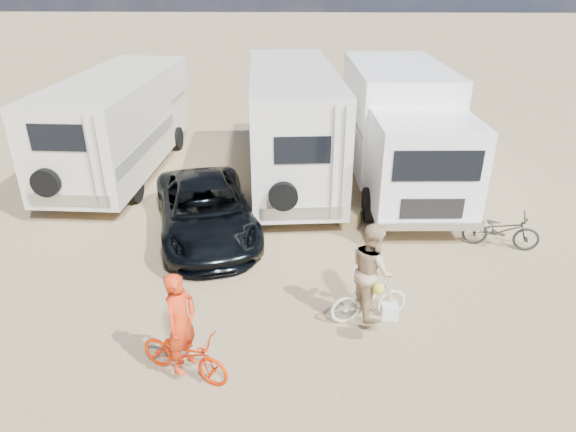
{
  "coord_description": "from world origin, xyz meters",
  "views": [
    {
      "loc": [
        0.61,
        -7.71,
        6.01
      ],
      "look_at": [
        0.32,
        1.87,
        1.3
      ],
      "focal_mm": 31.96,
      "sensor_mm": 36.0,
      "label": 1
    }
  ],
  "objects_px": {
    "box_truck": "(401,132)",
    "rider_man": "(182,332)",
    "dark_suv": "(205,210)",
    "bike_parked": "(501,230)",
    "rv_main": "(292,129)",
    "bike_woman": "(369,299)",
    "rv_left": "(120,126)",
    "cooler": "(193,213)",
    "bike_man": "(185,354)",
    "crate": "(351,217)",
    "rider_woman": "(371,278)"
  },
  "relations": [
    {
      "from": "box_truck",
      "to": "rider_man",
      "type": "bearing_deg",
      "value": -122.55
    },
    {
      "from": "dark_suv",
      "to": "bike_parked",
      "type": "height_order",
      "value": "dark_suv"
    },
    {
      "from": "rv_main",
      "to": "bike_woman",
      "type": "bearing_deg",
      "value": -81.76
    },
    {
      "from": "rv_left",
      "to": "bike_woman",
      "type": "relative_size",
      "value": 5.1
    },
    {
      "from": "rv_left",
      "to": "cooler",
      "type": "xyz_separation_m",
      "value": [
        2.87,
        -3.5,
        -1.28
      ]
    },
    {
      "from": "box_truck",
      "to": "dark_suv",
      "type": "distance_m",
      "value": 6.11
    },
    {
      "from": "dark_suv",
      "to": "bike_man",
      "type": "distance_m",
      "value": 4.89
    },
    {
      "from": "box_truck",
      "to": "cooler",
      "type": "distance_m",
      "value": 6.31
    },
    {
      "from": "rv_left",
      "to": "bike_woman",
      "type": "bearing_deg",
      "value": -45.22
    },
    {
      "from": "rv_left",
      "to": "box_truck",
      "type": "relative_size",
      "value": 1.05
    },
    {
      "from": "bike_man",
      "to": "crate",
      "type": "xyz_separation_m",
      "value": [
        3.1,
        5.5,
        -0.23
      ]
    },
    {
      "from": "box_truck",
      "to": "dark_suv",
      "type": "bearing_deg",
      "value": -151.19
    },
    {
      "from": "rv_left",
      "to": "bike_woman",
      "type": "xyz_separation_m",
      "value": [
        6.96,
        -7.48,
        -1.06
      ]
    },
    {
      "from": "bike_woman",
      "to": "rider_man",
      "type": "distance_m",
      "value": 3.5
    },
    {
      "from": "rv_left",
      "to": "box_truck",
      "type": "distance_m",
      "value": 8.57
    },
    {
      "from": "bike_man",
      "to": "rider_man",
      "type": "relative_size",
      "value": 0.93
    },
    {
      "from": "box_truck",
      "to": "bike_woman",
      "type": "relative_size",
      "value": 4.88
    },
    {
      "from": "bike_man",
      "to": "rider_man",
      "type": "height_order",
      "value": "rider_man"
    },
    {
      "from": "rider_man",
      "to": "crate",
      "type": "xyz_separation_m",
      "value": [
        3.1,
        5.5,
        -0.68
      ]
    },
    {
      "from": "rv_left",
      "to": "box_truck",
      "type": "xyz_separation_m",
      "value": [
        8.5,
        -1.06,
        0.2
      ]
    },
    {
      "from": "bike_man",
      "to": "rider_man",
      "type": "xyz_separation_m",
      "value": [
        0.0,
        0.0,
        0.44
      ]
    },
    {
      "from": "bike_parked",
      "to": "rider_woman",
      "type": "bearing_deg",
      "value": 144.32
    },
    {
      "from": "box_truck",
      "to": "crate",
      "type": "height_order",
      "value": "box_truck"
    },
    {
      "from": "rider_man",
      "to": "bike_woman",
      "type": "bearing_deg",
      "value": -40.61
    },
    {
      "from": "rv_left",
      "to": "bike_woman",
      "type": "height_order",
      "value": "rv_left"
    },
    {
      "from": "bike_woman",
      "to": "crate",
      "type": "height_order",
      "value": "bike_woman"
    },
    {
      "from": "bike_parked",
      "to": "cooler",
      "type": "height_order",
      "value": "bike_parked"
    },
    {
      "from": "cooler",
      "to": "rv_left",
      "type": "bearing_deg",
      "value": 106.07
    },
    {
      "from": "bike_woman",
      "to": "rider_man",
      "type": "xyz_separation_m",
      "value": [
        -3.11,
        -1.54,
        0.42
      ]
    },
    {
      "from": "bike_woman",
      "to": "rider_woman",
      "type": "distance_m",
      "value": 0.46
    },
    {
      "from": "bike_man",
      "to": "bike_parked",
      "type": "height_order",
      "value": "bike_parked"
    },
    {
      "from": "rider_woman",
      "to": "crate",
      "type": "xyz_separation_m",
      "value": [
        -0.01,
        3.95,
        -0.72
      ]
    },
    {
      "from": "dark_suv",
      "to": "rv_left",
      "type": "bearing_deg",
      "value": 112.28
    },
    {
      "from": "dark_suv",
      "to": "bike_woman",
      "type": "xyz_separation_m",
      "value": [
        3.62,
        -3.31,
        -0.21
      ]
    },
    {
      "from": "dark_suv",
      "to": "crate",
      "type": "xyz_separation_m",
      "value": [
        3.6,
        0.64,
        -0.47
      ]
    },
    {
      "from": "bike_woman",
      "to": "bike_man",
      "type": "bearing_deg",
      "value": 101.16
    },
    {
      "from": "rv_main",
      "to": "crate",
      "type": "distance_m",
      "value": 3.51
    },
    {
      "from": "rv_main",
      "to": "box_truck",
      "type": "distance_m",
      "value": 3.15
    },
    {
      "from": "box_truck",
      "to": "rv_main",
      "type": "bearing_deg",
      "value": 172.86
    },
    {
      "from": "box_truck",
      "to": "dark_suv",
      "type": "xyz_separation_m",
      "value": [
        -5.16,
        -3.11,
        -1.04
      ]
    },
    {
      "from": "rv_left",
      "to": "bike_parked",
      "type": "bearing_deg",
      "value": -22.14
    },
    {
      "from": "crate",
      "to": "rider_woman",
      "type": "bearing_deg",
      "value": -89.83
    },
    {
      "from": "bike_man",
      "to": "rider_woman",
      "type": "bearing_deg",
      "value": -40.61
    },
    {
      "from": "rider_man",
      "to": "cooler",
      "type": "bearing_deg",
      "value": 33.02
    },
    {
      "from": "box_truck",
      "to": "rv_left",
      "type": "bearing_deg",
      "value": 170.65
    },
    {
      "from": "dark_suv",
      "to": "bike_man",
      "type": "xyz_separation_m",
      "value": [
        0.5,
        -4.86,
        -0.24
      ]
    },
    {
      "from": "rv_main",
      "to": "rv_left",
      "type": "xyz_separation_m",
      "value": [
        -5.37,
        0.79,
        -0.2
      ]
    },
    {
      "from": "box_truck",
      "to": "crate",
      "type": "xyz_separation_m",
      "value": [
        -1.56,
        -2.47,
        -1.52
      ]
    },
    {
      "from": "bike_woman",
      "to": "rider_woman",
      "type": "bearing_deg",
      "value": -0.0
    },
    {
      "from": "crate",
      "to": "bike_parked",
      "type": "bearing_deg",
      "value": -17.57
    }
  ]
}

